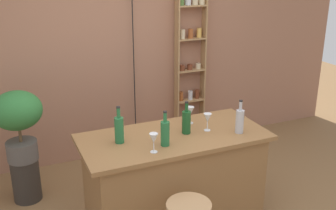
# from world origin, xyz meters

# --- Properties ---
(back_wall) EXTENTS (6.40, 0.10, 2.80)m
(back_wall) POSITION_xyz_m (0.00, 1.95, 1.40)
(back_wall) COLOR #9E6B51
(back_wall) RESTS_ON ground
(kitchen_counter) EXTENTS (1.68, 0.77, 0.89)m
(kitchen_counter) POSITION_xyz_m (0.00, 0.30, 0.45)
(kitchen_counter) COLOR olive
(kitchen_counter) RESTS_ON ground
(spice_shelf) EXTENTS (0.40, 0.13, 2.03)m
(spice_shelf) POSITION_xyz_m (0.91, 1.82, 1.04)
(spice_shelf) COLOR #A87F51
(spice_shelf) RESTS_ON ground
(plant_stool) EXTENTS (0.28, 0.28, 0.46)m
(plant_stool) POSITION_xyz_m (-1.25, 1.23, 0.23)
(plant_stool) COLOR #2D2823
(plant_stool) RESTS_ON ground
(potted_plant) EXTENTS (0.48, 0.44, 0.72)m
(potted_plant) POSITION_xyz_m (-1.25, 1.23, 0.91)
(potted_plant) COLOR #514C47
(potted_plant) RESTS_ON plant_stool
(bottle_olive_oil) EXTENTS (0.07, 0.07, 0.31)m
(bottle_olive_oil) POSITION_xyz_m (0.56, 0.12, 1.00)
(bottle_olive_oil) COLOR #B2B2B7
(bottle_olive_oil) RESTS_ON kitchen_counter
(bottle_wine_red) EXTENTS (0.08, 0.08, 0.31)m
(bottle_wine_red) POSITION_xyz_m (-0.15, 0.14, 1.00)
(bottle_wine_red) COLOR #236638
(bottle_wine_red) RESTS_ON kitchen_counter
(bottle_soda_blue) EXTENTS (0.08, 0.08, 0.30)m
(bottle_soda_blue) POSITION_xyz_m (0.12, 0.30, 1.00)
(bottle_soda_blue) COLOR #194C23
(bottle_soda_blue) RESTS_ON kitchen_counter
(bottle_spirits_clear) EXTENTS (0.08, 0.08, 0.33)m
(bottle_spirits_clear) POSITION_xyz_m (-0.49, 0.35, 1.01)
(bottle_spirits_clear) COLOR #236638
(bottle_spirits_clear) RESTS_ON kitchen_counter
(wine_glass_left) EXTENTS (0.07, 0.07, 0.16)m
(wine_glass_left) POSITION_xyz_m (0.32, 0.28, 1.00)
(wine_glass_left) COLOR silver
(wine_glass_left) RESTS_ON kitchen_counter
(wine_glass_center) EXTENTS (0.07, 0.07, 0.16)m
(wine_glass_center) POSITION_xyz_m (0.26, 0.50, 1.00)
(wine_glass_center) COLOR silver
(wine_glass_center) RESTS_ON kitchen_counter
(wine_glass_right) EXTENTS (0.07, 0.07, 0.16)m
(wine_glass_right) POSITION_xyz_m (-0.29, 0.06, 1.00)
(wine_glass_right) COLOR silver
(wine_glass_right) RESTS_ON kitchen_counter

